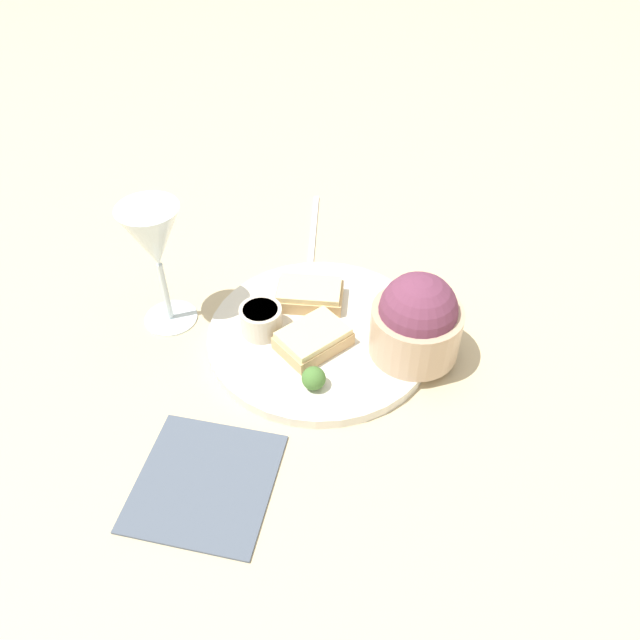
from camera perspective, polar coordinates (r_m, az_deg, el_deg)
ground_plane at (r=0.80m, az=-0.00°, el=-1.76°), size 4.00×4.00×0.00m
dinner_plate at (r=0.80m, az=-0.00°, el=-1.41°), size 0.29×0.29×0.01m
salad_bowl at (r=0.75m, az=8.83°, el=-0.06°), size 0.11×0.11×0.11m
sauce_ramekin at (r=0.78m, az=-5.42°, el=0.12°), size 0.05×0.05×0.04m
cheese_toast_near at (r=0.77m, az=-0.63°, el=-1.73°), size 0.10×0.08×0.03m
cheese_toast_far at (r=0.83m, az=-0.98°, el=2.34°), size 0.10×0.09×0.03m
wine_glass at (r=0.78m, az=-14.92°, el=6.88°), size 0.08×0.08×0.17m
garnish at (r=0.72m, az=-0.58°, el=-5.35°), size 0.03×0.03×0.03m
napkin at (r=0.68m, az=-10.47°, el=-14.29°), size 0.20×0.20×0.01m
fork at (r=0.99m, az=-0.59°, el=8.40°), size 0.08×0.17×0.01m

